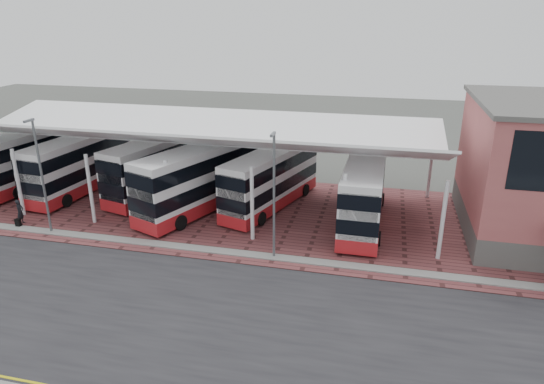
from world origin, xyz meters
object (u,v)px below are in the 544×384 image
object	(u,v)px
bus_4	(271,179)
pedestrian	(20,212)
bus_0	(37,157)
bus_3	(201,179)
bus_2	(161,166)
bus_1	(81,164)
bus_5	(364,192)

from	to	relation	value
bus_4	pedestrian	xyz separation A→B (m)	(-16.84, -7.45, -1.32)
bus_0	bus_3	xyz separation A→B (m)	(16.33, -2.36, 0.05)
bus_2	bus_4	size ratio (longest dim) A/B	1.05
bus_4	bus_3	bearing A→B (deg)	-143.84
bus_1	bus_3	xyz separation A→B (m)	(11.47, -1.61, 0.12)
bus_0	bus_2	distance (m)	11.70
bus_2	bus_4	xyz separation A→B (m)	(9.70, -0.93, -0.11)
bus_2	pedestrian	size ratio (longest dim) A/B	6.42
bus_0	bus_5	distance (m)	28.67
pedestrian	bus_4	bearing A→B (deg)	-78.04
bus_2	bus_5	distance (m)	17.07
bus_0	bus_1	bearing A→B (deg)	-0.91
bus_4	bus_5	world-z (taller)	bus_5
bus_0	bus_5	world-z (taller)	bus_0
bus_1	bus_3	bearing A→B (deg)	-1.95
bus_4	bus_5	bearing A→B (deg)	5.61
bus_2	pedestrian	bearing A→B (deg)	-115.90
bus_1	bus_3	distance (m)	11.59
bus_1	bus_4	size ratio (longest dim) A/B	1.04
bus_5	bus_0	bearing A→B (deg)	176.37
bus_4	bus_1	bearing A→B (deg)	-162.31
bus_4	pedestrian	size ratio (longest dim) A/B	6.09
bus_3	bus_5	distance (m)	12.27
bus_1	bus_2	world-z (taller)	bus_2
bus_3	bus_0	bearing A→B (deg)	-166.98
bus_0	bus_4	world-z (taller)	bus_0
bus_5	bus_1	bearing A→B (deg)	177.31
bus_1	pedestrian	world-z (taller)	bus_1
bus_1	bus_4	xyz separation A→B (m)	(16.54, 0.12, -0.11)
bus_3	bus_4	world-z (taller)	bus_3
bus_3	pedestrian	bearing A→B (deg)	-132.84
bus_1	pedestrian	xyz separation A→B (m)	(-0.30, -7.33, -1.42)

